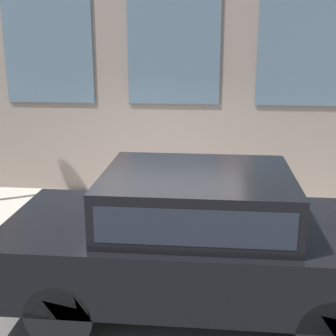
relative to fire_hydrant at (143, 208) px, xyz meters
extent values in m
plane|color=#514F4C|center=(-0.47, -0.33, -0.53)|extent=(80.00, 80.00, 0.00)
cube|color=#A8A093|center=(0.69, -0.33, -0.44)|extent=(2.32, 60.00, 0.18)
cube|color=#4C6070|center=(1.82, -2.71, 2.50)|extent=(0.03, 1.71, 2.15)
cube|color=#4C6070|center=(1.82, -0.33, 2.50)|extent=(0.03, 1.71, 2.15)
cube|color=#4C6070|center=(1.82, 2.04, 2.50)|extent=(0.03, 1.71, 2.15)
cylinder|color=gray|center=(0.00, 0.00, -0.33)|extent=(0.31, 0.31, 0.04)
cylinder|color=gray|center=(0.00, 0.00, -0.07)|extent=(0.23, 0.23, 0.57)
sphere|color=slate|center=(0.00, 0.00, 0.22)|extent=(0.24, 0.24, 0.24)
cylinder|color=black|center=(0.00, 0.00, 0.29)|extent=(0.08, 0.08, 0.10)
cylinder|color=gray|center=(0.00, -0.16, 0.00)|extent=(0.09, 0.10, 0.09)
cylinder|color=gray|center=(0.00, 0.16, 0.00)|extent=(0.09, 0.10, 0.09)
cylinder|color=#232328|center=(0.04, -0.80, -0.07)|extent=(0.08, 0.08, 0.57)
cylinder|color=#232328|center=(0.16, -0.80, -0.07)|extent=(0.08, 0.08, 0.57)
cube|color=red|center=(0.10, -0.80, 0.43)|extent=(0.15, 0.11, 0.43)
cylinder|color=red|center=(-0.01, -0.80, 0.44)|extent=(0.07, 0.07, 0.41)
cylinder|color=red|center=(0.21, -0.80, 0.44)|extent=(0.07, 0.07, 0.41)
sphere|color=tan|center=(0.10, -0.80, 0.74)|extent=(0.19, 0.19, 0.19)
cylinder|color=black|center=(-2.80, 0.46, -0.16)|extent=(0.24, 0.74, 0.74)
cylinder|color=black|center=(-0.99, 0.46, -0.16)|extent=(0.24, 0.74, 0.74)
cylinder|color=black|center=(-2.80, -2.32, -0.16)|extent=(0.24, 0.74, 0.74)
cylinder|color=black|center=(-0.99, -2.32, -0.16)|extent=(0.24, 0.74, 0.74)
cube|color=black|center=(-1.89, -0.93, 0.20)|extent=(2.05, 4.48, 0.73)
cube|color=black|center=(-1.89, -0.93, 0.86)|extent=(1.80, 2.15, 0.60)
cube|color=#1E232D|center=(-1.89, -0.93, 0.86)|extent=(1.81, 1.98, 0.38)
camera|label=1|loc=(-6.99, -1.08, 2.64)|focal=50.00mm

